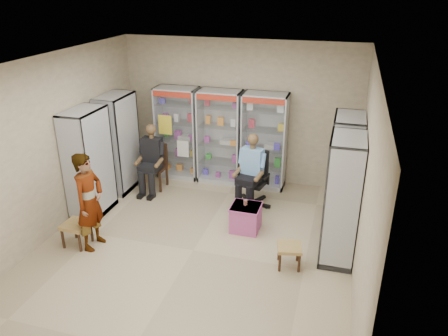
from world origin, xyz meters
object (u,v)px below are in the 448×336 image
(woven_stool_b, at_px, (77,234))
(office_chair, at_px, (253,179))
(cabinet_left_far, at_px, (119,143))
(cabinet_right_far, at_px, (344,172))
(seated_shopkeeper, at_px, (252,173))
(cabinet_back_left, at_px, (178,133))
(wooden_chair, at_px, (155,167))
(woven_stool_a, at_px, (289,256))
(cabinet_back_right, at_px, (264,141))
(cabinet_left_near, at_px, (89,163))
(pink_trunk, at_px, (246,218))
(standing_man, at_px, (89,202))
(cabinet_back_mid, at_px, (220,137))
(cabinet_right_near, at_px, (342,200))

(woven_stool_b, bearing_deg, office_chair, 41.12)
(cabinet_left_far, distance_m, office_chair, 2.84)
(cabinet_right_far, xyz_separation_m, seated_shopkeeper, (-1.65, 0.16, -0.30))
(office_chair, distance_m, seated_shopkeeper, 0.16)
(cabinet_back_left, relative_size, woven_stool_b, 4.94)
(cabinet_left_far, relative_size, woven_stool_b, 4.94)
(cabinet_right_far, distance_m, wooden_chair, 3.84)
(seated_shopkeeper, xyz_separation_m, woven_stool_b, (-2.48, -2.11, -0.49))
(cabinet_back_left, relative_size, seated_shopkeeper, 1.43)
(wooden_chair, relative_size, woven_stool_a, 2.60)
(cabinet_back_right, distance_m, woven_stool_b, 4.05)
(cabinet_back_left, relative_size, wooden_chair, 2.13)
(wooden_chair, bearing_deg, cabinet_left_far, -163.61)
(cabinet_left_near, xyz_separation_m, pink_trunk, (2.89, 0.18, -0.77))
(cabinet_right_far, bearing_deg, cabinet_back_right, 55.27)
(cabinet_left_near, bearing_deg, woven_stool_b, 17.32)
(cabinet_right_far, height_order, cabinet_left_far, same)
(pink_trunk, bearing_deg, standing_man, -152.67)
(cabinet_back_mid, bearing_deg, cabinet_left_near, -132.80)
(cabinet_back_right, bearing_deg, seated_shopkeeper, -91.28)
(cabinet_left_far, bearing_deg, woven_stool_b, 8.69)
(cabinet_back_left, xyz_separation_m, standing_man, (-0.32, -3.03, -0.18))
(cabinet_back_right, xyz_separation_m, standing_man, (-2.22, -3.03, -0.18))
(office_chair, height_order, woven_stool_a, office_chair)
(standing_man, bearing_deg, wooden_chair, 2.05)
(cabinet_back_right, height_order, office_chair, cabinet_back_right)
(cabinet_right_far, bearing_deg, cabinet_back_mid, 66.35)
(office_chair, bearing_deg, seated_shopkeeper, -78.91)
(pink_trunk, height_order, standing_man, standing_man)
(cabinet_left_near, height_order, woven_stool_a, cabinet_left_near)
(cabinet_back_left, distance_m, office_chair, 2.14)
(cabinet_left_far, height_order, pink_trunk, cabinet_left_far)
(pink_trunk, xyz_separation_m, woven_stool_a, (0.89, -0.86, -0.05))
(cabinet_back_mid, relative_size, cabinet_left_far, 1.00)
(cabinet_right_near, bearing_deg, woven_stool_b, 101.74)
(cabinet_back_left, distance_m, cabinet_right_far, 3.71)
(cabinet_right_far, height_order, woven_stool_b, cabinet_right_far)
(pink_trunk, bearing_deg, woven_stool_b, -154.30)
(pink_trunk, relative_size, woven_stool_b, 1.20)
(cabinet_back_mid, bearing_deg, woven_stool_b, -116.65)
(cabinet_back_right, height_order, pink_trunk, cabinet_back_right)
(pink_trunk, relative_size, woven_stool_a, 1.34)
(cabinet_left_near, distance_m, pink_trunk, 3.00)
(woven_stool_a, bearing_deg, wooden_chair, 147.40)
(standing_man, bearing_deg, cabinet_right_far, -59.90)
(seated_shopkeeper, bearing_deg, cabinet_back_right, 99.82)
(cabinet_back_right, height_order, wooden_chair, cabinet_back_right)
(cabinet_back_left, relative_size, cabinet_back_mid, 1.00)
(cabinet_back_left, relative_size, office_chair, 1.83)
(cabinet_right_far, distance_m, seated_shopkeeper, 1.69)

